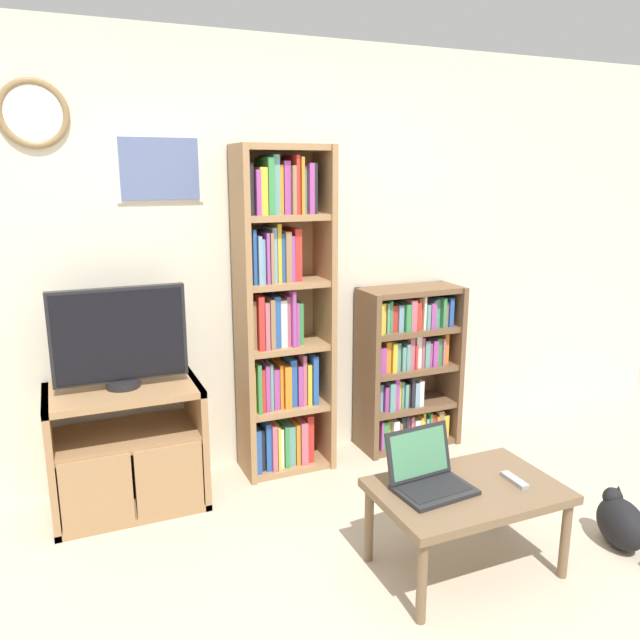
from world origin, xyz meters
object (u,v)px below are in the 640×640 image
Objects in this scene: bookshelf_short at (405,368)px; cat at (620,522)px; tv_stand at (128,448)px; remote_near_laptop at (515,480)px; coffee_table at (467,496)px; laptop at (428,474)px; bookshelf_tall at (279,317)px; television at (120,338)px.

bookshelf_short is 1.59m from cat.
remote_near_laptop is (1.60, -1.25, 0.08)m from tv_stand.
coffee_table is 5.28× the size of remote_near_laptop.
bookshelf_short is at bearing 58.80° from laptop.
bookshelf_short is at bearing 116.09° from cat.
laptop is 2.26× the size of remote_near_laptop.
bookshelf_tall reaches higher than coffee_table.
tv_stand is at bearing -107.46° from television.
laptop is at bearing 179.39° from cat.
cat is (0.83, -0.15, -0.25)m from coffee_table.
remote_near_laptop is at bearing -38.35° from television.
tv_stand is at bearing -36.60° from remote_near_laptop.
remote_near_laptop is at bearing -177.74° from cat.
remote_near_laptop is at bearing -37.92° from tv_stand.
coffee_table is at bearing -27.32° from laptop.
television reaches higher than laptop.
cat is at bearing -49.63° from bookshelf_tall.
tv_stand is at bearing -171.95° from bookshelf_tall.
television is 2.73m from cat.
bookshelf_short is at bearing 4.11° from tv_stand.
television is (0.00, 0.02, 0.62)m from tv_stand.
coffee_table is 1.48× the size of cat.
bookshelf_tall is 5.45× the size of laptop.
bookshelf_tall is at bearing 97.02° from laptop.
laptop reaches higher than cat.
television reaches higher than bookshelf_short.
remote_near_laptop reaches higher than coffee_table.
laptop is (1.20, -1.13, 0.13)m from tv_stand.
bookshelf_short is 6.79× the size of remote_near_laptop.
laptop is at bearing -43.68° from television.
television reaches higher than cat.
tv_stand is at bearing 160.46° from cat.
television reaches higher than coffee_table.
bookshelf_tall is at bearing 7.15° from television.
bookshelf_tall is at bearing 108.04° from coffee_table.
tv_stand reaches higher than remote_near_laptop.
laptop is at bearing -116.49° from bookshelf_short.
bookshelf_short is at bearing 3.63° from television.
laptop is 0.63× the size of cat.
bookshelf_short is at bearing 71.12° from coffee_table.
bookshelf_short is (1.83, 0.13, 0.19)m from tv_stand.
laptop reaches higher than coffee_table.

